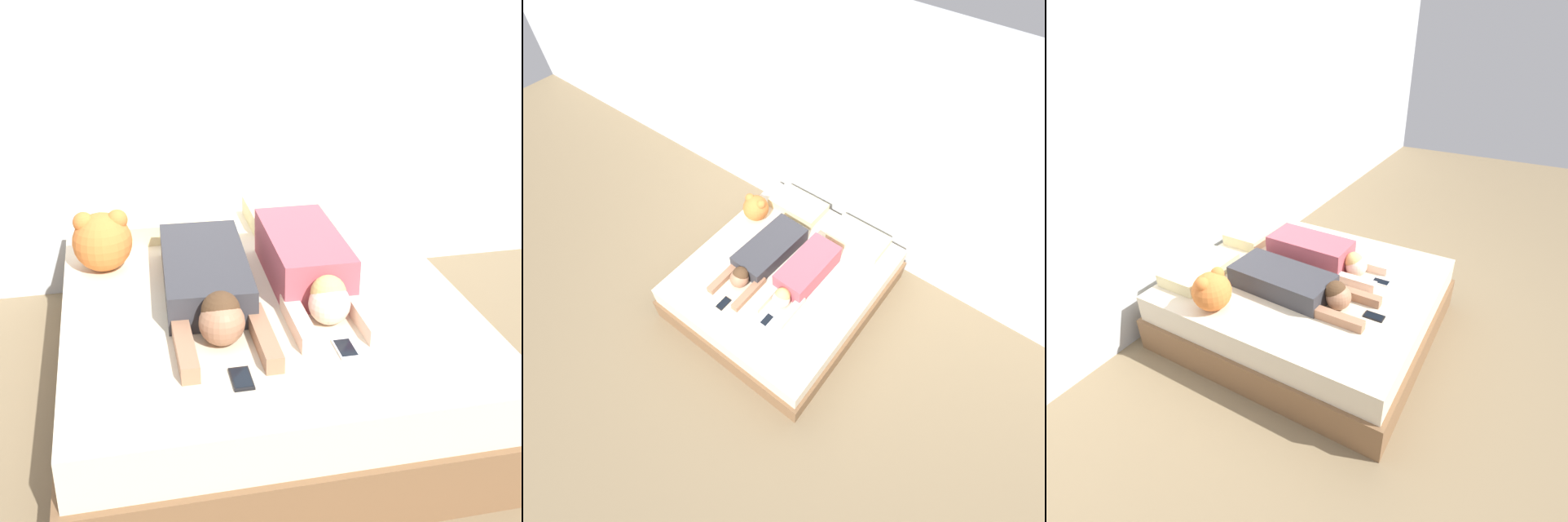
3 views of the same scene
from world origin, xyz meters
TOP-DOWN VIEW (x-y plane):
  - ground_plane at (0.00, 0.00)m, footprint 12.00×12.00m
  - wall_back at (0.00, 1.15)m, footprint 12.00×0.06m
  - bed at (0.00, 0.00)m, footprint 1.79×2.00m
  - pillow_head_left at (-0.39, 0.76)m, footprint 0.59×0.35m
  - pillow_head_right at (0.39, 0.76)m, footprint 0.59×0.35m
  - person_left at (-0.24, -0.03)m, footprint 0.40×1.12m
  - person_right at (0.22, 0.01)m, footprint 0.34×0.98m
  - cell_phone_left at (-0.21, -0.65)m, footprint 0.08×0.14m
  - cell_phone_right at (0.22, -0.54)m, footprint 0.08×0.14m
  - plush_toy at (-0.68, 0.38)m, footprint 0.28×0.28m

SIDE VIEW (x-z plane):
  - ground_plane at x=0.00m, z-range 0.00..0.00m
  - bed at x=0.00m, z-range 0.00..0.48m
  - cell_phone_left at x=-0.21m, z-range 0.49..0.50m
  - cell_phone_right at x=0.22m, z-range 0.49..0.50m
  - pillow_head_left at x=-0.39m, z-range 0.49..0.59m
  - pillow_head_right at x=0.39m, z-range 0.49..0.59m
  - person_left at x=-0.24m, z-range 0.46..0.67m
  - person_right at x=0.22m, z-range 0.48..0.70m
  - plush_toy at x=-0.68m, z-range 0.49..0.78m
  - wall_back at x=0.00m, z-range 0.00..2.60m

